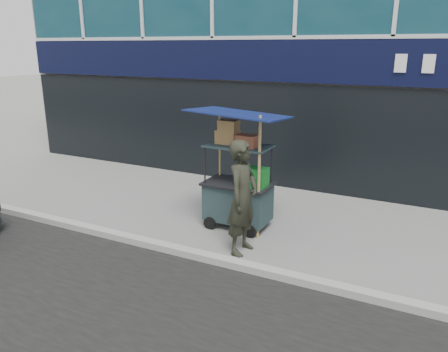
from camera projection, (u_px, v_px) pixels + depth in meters
The scene contains 4 objects.
ground at pixel (210, 255), 7.02m from camera, with size 80.00×80.00×0.00m, color slate.
curb at pixel (204, 256), 6.83m from camera, with size 80.00×0.18×0.12m, color #96978F.
vendor_cart at pixel (239, 187), 7.90m from camera, with size 1.63×1.17×2.20m.
vendor_man at pixel (243, 198), 6.88m from camera, with size 0.68×0.44×1.85m, color black.
Camera 1 is at (3.07, -5.58, 3.23)m, focal length 35.00 mm.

